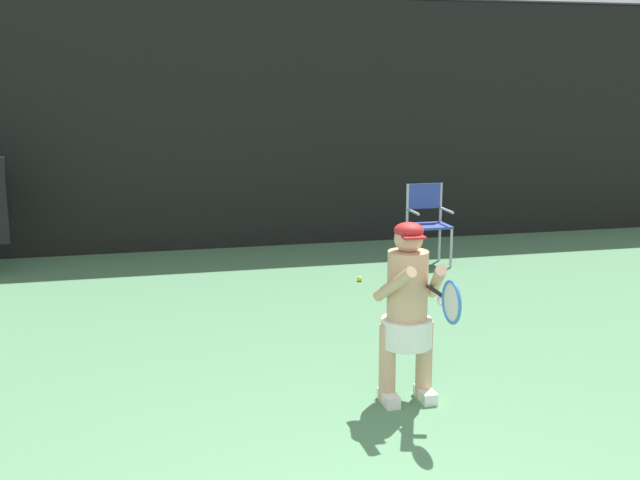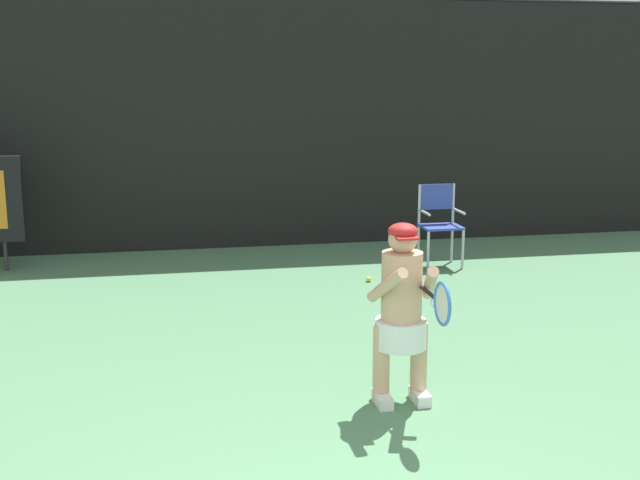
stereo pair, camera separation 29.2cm
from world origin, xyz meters
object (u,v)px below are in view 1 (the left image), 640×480
(water_bottle, at_px, (404,261))
(tennis_ball_loose, at_px, (360,279))
(tennis_player, at_px, (408,307))
(tennis_racket, at_px, (450,301))
(umpire_chair, at_px, (427,219))

(water_bottle, xyz_separation_m, tennis_ball_loose, (-0.73, -0.41, -0.09))
(water_bottle, distance_m, tennis_player, 4.29)
(tennis_racket, xyz_separation_m, tennis_ball_loose, (0.57, 4.11, -0.90))
(water_bottle, distance_m, tennis_racket, 4.78)
(water_bottle, xyz_separation_m, tennis_player, (-1.42, -4.00, 0.63))
(umpire_chair, height_order, tennis_racket, tennis_racket)
(tennis_ball_loose, bearing_deg, water_bottle, 29.66)
(water_bottle, height_order, tennis_player, tennis_player)
(umpire_chair, relative_size, tennis_ball_loose, 15.88)
(tennis_player, bearing_deg, tennis_racket, -77.41)
(water_bottle, bearing_deg, tennis_player, -109.53)
(tennis_ball_loose, bearing_deg, umpire_chair, 30.98)
(umpire_chair, xyz_separation_m, tennis_ball_loose, (-1.15, -0.69, -0.58))
(umpire_chair, bearing_deg, tennis_player, -113.26)
(umpire_chair, bearing_deg, tennis_ball_loose, -149.02)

